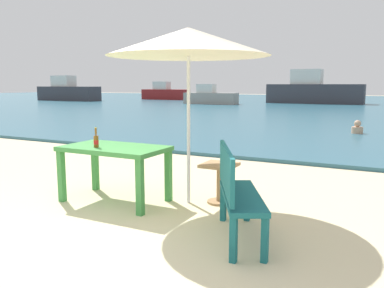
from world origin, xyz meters
name	(u,v)px	position (x,y,z in m)	size (l,w,h in m)	color
ground_plane	(86,248)	(0.00, 0.00, 0.00)	(120.00, 120.00, 0.00)	beige
sea_water	(355,105)	(0.00, 30.00, 0.04)	(120.00, 50.00, 0.08)	#2D6075
picnic_table_green	(114,154)	(-0.72, 1.40, 0.65)	(1.40, 0.80, 0.76)	#3D8C42
beer_bottle_amber	(96,140)	(-0.88, 1.22, 0.85)	(0.07, 0.07, 0.26)	brown
patio_umbrella	(188,42)	(0.20, 1.79, 2.12)	(2.10, 2.10, 2.30)	silver
side_table_wood	(219,177)	(0.57, 1.97, 0.35)	(0.44, 0.44, 0.54)	#9E7A51
bench_teal_center	(235,188)	(1.21, 0.89, 0.54)	(0.87, 1.23, 0.95)	#196066
swimmer_person	(357,128)	(1.65, 10.36, 0.24)	(0.34, 0.34, 0.41)	tan
boat_sailboat	(68,92)	(-24.89, 25.29, 0.92)	(6.41, 1.75, 2.33)	#38383F
boat_cargo_ship	(210,97)	(-10.10, 25.22, 0.63)	(4.22, 1.15, 1.53)	gray
boat_tanker	(313,91)	(-3.18, 30.12, 1.05)	(7.44, 2.03, 2.70)	#38383F
boat_ferry	(165,93)	(-17.97, 31.57, 0.72)	(4.93, 1.34, 1.79)	maroon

